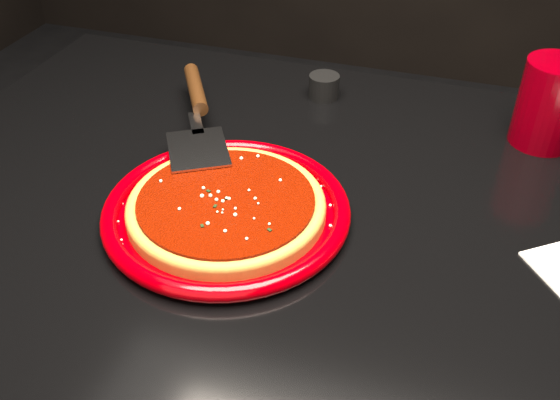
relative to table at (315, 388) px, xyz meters
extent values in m
cube|color=black|center=(0.00, 0.00, 0.00)|extent=(1.20, 0.80, 0.75)
cylinder|color=#840004|center=(-0.11, -0.06, 0.39)|extent=(0.32, 0.32, 0.02)
cylinder|color=olive|center=(-0.11, -0.06, 0.39)|extent=(0.26, 0.26, 0.01)
torus|color=olive|center=(-0.11, -0.06, 0.40)|extent=(0.26, 0.26, 0.02)
cylinder|color=#6E0E00|center=(-0.11, -0.06, 0.40)|extent=(0.23, 0.23, 0.01)
cylinder|color=#790009|center=(0.26, 0.25, 0.44)|extent=(0.10, 0.10, 0.13)
cylinder|color=black|center=(-0.08, 0.29, 0.39)|extent=(0.06, 0.06, 0.04)
camera|label=1|loc=(0.14, -0.61, 0.87)|focal=40.00mm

